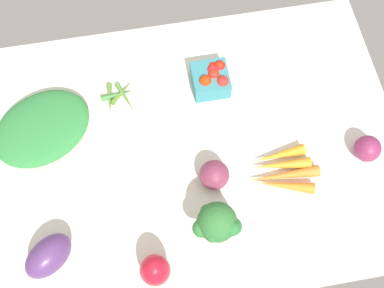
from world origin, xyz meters
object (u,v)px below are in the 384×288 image
at_px(red_onion_near_basket, 214,175).
at_px(red_onion_center, 367,149).
at_px(carrot_bunch, 282,170).
at_px(bell_pepper_red, 155,270).
at_px(broccoli_head, 217,223).
at_px(eggplant, 48,256).
at_px(okra_pile, 119,96).
at_px(berry_basket, 212,78).
at_px(leafy_greens_clump, 42,128).

height_order(red_onion_near_basket, red_onion_center, red_onion_near_basket).
bearing_deg(red_onion_center, carrot_bunch, 3.47).
bearing_deg(red_onion_center, bell_pepper_red, 20.05).
height_order(broccoli_head, eggplant, broccoli_head).
height_order(bell_pepper_red, carrot_bunch, bell_pepper_red).
distance_m(broccoli_head, red_onion_near_basket, 0.14).
xyz_separation_m(bell_pepper_red, red_onion_near_basket, (-0.17, -0.20, -0.01)).
bearing_deg(bell_pepper_red, red_onion_near_basket, -130.67).
bearing_deg(red_onion_near_basket, red_onion_center, -179.49).
height_order(bell_pepper_red, red_onion_near_basket, bell_pepper_red).
relative_size(broccoli_head, carrot_bunch, 0.73).
bearing_deg(okra_pile, carrot_bunch, 142.85).
bearing_deg(bell_pepper_red, carrot_bunch, -150.85).
xyz_separation_m(eggplant, red_onion_near_basket, (-0.39, -0.12, -0.00)).
relative_size(eggplant, berry_basket, 1.25).
relative_size(eggplant, red_onion_center, 1.78).
xyz_separation_m(okra_pile, carrot_bunch, (-0.36, 0.28, 0.01)).
relative_size(broccoli_head, leafy_greens_clump, 0.52).
xyz_separation_m(eggplant, berry_basket, (-0.44, -0.38, -0.00)).
distance_m(leafy_greens_clump, berry_basket, 0.44).
distance_m(bell_pepper_red, eggplant, 0.24).
bearing_deg(okra_pile, broccoli_head, 114.40).
bearing_deg(eggplant, okra_pile, 25.85).
bearing_deg(okra_pile, eggplant, 63.39).
bearing_deg(broccoli_head, red_onion_center, -161.85).
distance_m(carrot_bunch, berry_basket, 0.30).
bearing_deg(carrot_bunch, red_onion_near_basket, -3.25).
height_order(bell_pepper_red, eggplant, bell_pepper_red).
bearing_deg(bell_pepper_red, broccoli_head, -155.07).
xyz_separation_m(broccoli_head, okra_pile, (0.18, -0.39, -0.07)).
height_order(broccoli_head, okra_pile, broccoli_head).
bearing_deg(leafy_greens_clump, okra_pile, -161.11).
relative_size(broccoli_head, eggplant, 1.11).
distance_m(red_onion_center, berry_basket, 0.42).
bearing_deg(eggplant, carrot_bunch, -26.07).
relative_size(eggplant, red_onion_near_basket, 1.61).
relative_size(carrot_bunch, berry_basket, 1.89).
xyz_separation_m(eggplant, carrot_bunch, (-0.56, -0.11, -0.02)).
relative_size(bell_pepper_red, red_onion_center, 1.42).
bearing_deg(carrot_bunch, okra_pile, -37.15).
relative_size(okra_pile, red_onion_near_basket, 1.36).
distance_m(eggplant, leafy_greens_clump, 0.32).
relative_size(red_onion_center, leafy_greens_clump, 0.26).
distance_m(eggplant, carrot_bunch, 0.57).
xyz_separation_m(broccoli_head, berry_basket, (-0.06, -0.39, -0.05)).
distance_m(okra_pile, eggplant, 0.44).
bearing_deg(bell_pepper_red, berry_basket, -114.95).
relative_size(bell_pepper_red, berry_basket, 1.00).
xyz_separation_m(okra_pile, eggplant, (0.20, 0.39, 0.03)).
bearing_deg(okra_pile, berry_basket, 178.77).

